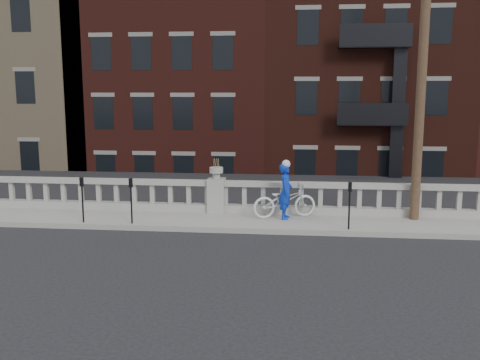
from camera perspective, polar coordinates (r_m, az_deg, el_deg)
The scene contains 11 objects.
ground at distance 13.77m, azimuth -4.95°, elevation -7.68°, with size 120.00×120.00×0.00m, color black.
sidewalk at distance 16.59m, azimuth -2.99°, elevation -4.39°, with size 32.00×2.20×0.15m, color gray.
balustrade at distance 17.39m, azimuth -2.52°, elevation -1.83°, with size 28.00×0.34×1.03m.
planter_pedestal at distance 17.35m, azimuth -2.53°, elevation -1.21°, with size 0.55×0.55×1.76m.
lower_level at distance 36.03m, azimuth 2.87°, elevation 7.26°, with size 80.00×44.00×20.80m.
utility_pole at distance 16.94m, azimuth 18.96°, elevation 13.00°, with size 1.60×0.28×10.00m.
parking_meter_b at distance 16.61m, azimuth -16.48°, elevation -1.51°, with size 0.10×0.09×1.36m.
parking_meter_c at distance 16.10m, azimuth -11.54°, elevation -1.65°, with size 0.10×0.09×1.36m.
parking_meter_d at distance 15.44m, azimuth 11.60°, elevation -2.13°, with size 0.10×0.09×1.36m.
bicycle at distance 16.69m, azimuth 4.77°, elevation -2.20°, with size 0.70×2.01×1.06m, color silver.
cyclist at distance 16.45m, azimuth 4.89°, elevation -1.20°, with size 0.63×0.41×1.72m, color #0C31BA.
Camera 1 is at (2.54, -12.90, 4.07)m, focal length 40.00 mm.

